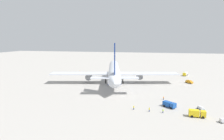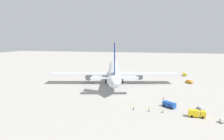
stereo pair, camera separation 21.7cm
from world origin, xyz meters
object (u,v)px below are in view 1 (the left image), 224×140
Objects in this scene: service_truck_0 at (169,104)px; ground_worker_0 at (163,111)px; traffic_cone_0 at (148,73)px; baggage_cart_1 at (223,120)px; ground_worker_3 at (184,72)px; traffic_cone_1 at (80,70)px; service_truck_1 at (197,113)px; service_van at (189,82)px; baggage_cart_0 at (201,108)px; airliner at (114,72)px; ground_worker_2 at (134,108)px; ground_worker_1 at (164,98)px; ground_worker_4 at (149,109)px; service_truck_2 at (185,74)px; traffic_cone_2 at (86,71)px.

ground_worker_0 is (-6.99, 2.72, -0.50)m from service_truck_0.
service_truck_0 is 10.09× the size of traffic_cone_0.
ground_worker_3 is (99.65, -0.22, 0.06)m from baggage_cart_1.
service_truck_1 is at bearing -138.25° from traffic_cone_1.
traffic_cone_1 is at bearing 69.22° from service_van.
traffic_cone_1 is at bearing 45.68° from baggage_cart_0.
airliner is 50.48m from ground_worker_2.
baggage_cart_0 is at bearing 176.82° from ground_worker_3.
service_van reaches higher than baggage_cart_1.
baggage_cart_0 is 2.05× the size of ground_worker_2.
airliner is 72.04m from baggage_cart_1.
service_truck_1 is 3.49× the size of ground_worker_1.
ground_worker_0 is 113.83m from traffic_cone_1.
airliner reaches higher than ground_worker_0.
baggage_cart_1 is 31.40m from ground_worker_2.
baggage_cart_1 is 1.87× the size of ground_worker_0.
service_truck_0 is at bearing -169.12° from ground_worker_1.
service_van is 60.97m from ground_worker_4.
service_truck_1 reaches higher than baggage_cart_0.
baggage_cart_0 is at bearing -70.80° from ground_worker_4.
traffic_cone_1 is at bearing 86.36° from service_truck_2.
ground_worker_4 reaches higher than traffic_cone_0.
service_van is 43.12m from ground_worker_1.
service_truck_0 is 3.15× the size of ground_worker_4.
service_truck_2 is at bearing -20.25° from ground_worker_2.
baggage_cart_0 is (8.69, -3.12, -0.79)m from service_truck_1.
service_van is 1.55× the size of baggage_cart_1.
service_truck_0 reaches higher than traffic_cone_0.
ground_worker_2 is 99.94m from traffic_cone_2.
service_truck_2 is at bearing -93.64° from traffic_cone_1.
baggage_cart_0 reaches higher than traffic_cone_0.
service_truck_1 is at bearing 67.59° from baggage_cart_1.
service_truck_1 is 1.70× the size of baggage_cart_0.
ground_worker_4 is (-94.75, 24.95, 0.02)m from ground_worker_3.
baggage_cart_0 is at bearing -162.94° from traffic_cone_0.
ground_worker_4 is at bearing 87.16° from ground_worker_0.
service_truck_1 reaches higher than ground_worker_3.
ground_worker_4 is (-6.99, 20.08, 0.20)m from baggage_cart_0.
traffic_cone_0 is (2.68, 28.91, -1.13)m from service_truck_2.
service_van is 93.94m from traffic_cone_1.
airliner is at bearing 44.43° from ground_worker_1.
ground_worker_4 is (4.90, 24.73, 0.09)m from baggage_cart_1.
traffic_cone_0 is (69.83, 10.32, -0.57)m from ground_worker_1.
traffic_cone_0 is at bearing 8.40° from ground_worker_1.
service_truck_0 is 3.37× the size of ground_worker_0.
service_van reaches higher than ground_worker_0.
ground_worker_0 is 2.99× the size of traffic_cone_1.
airliner is 146.35× the size of traffic_cone_0.
service_truck_1 is 10.56× the size of traffic_cone_2.
traffic_cone_0 is at bearing 42.31° from service_van.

